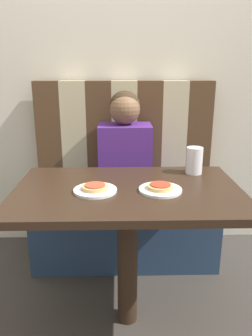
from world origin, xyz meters
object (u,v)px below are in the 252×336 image
(pizza_right, at_px, (160,186))
(plate_left, at_px, (95,190))
(drinking_cup, at_px, (194,160))
(plate_right, at_px, (160,190))
(pizza_left, at_px, (95,187))
(person, at_px, (125,146))

(pizza_right, bearing_deg, plate_left, 180.00)
(plate_left, xyz_separation_m, drinking_cup, (0.50, 0.25, 0.06))
(plate_left, distance_m, plate_right, 0.29)
(pizza_right, bearing_deg, drinking_cup, 50.86)
(pizza_left, xyz_separation_m, drinking_cup, (0.50, 0.25, 0.05))
(pizza_left, distance_m, drinking_cup, 0.56)
(person, distance_m, drinking_cup, 0.53)
(pizza_right, xyz_separation_m, drinking_cup, (0.21, 0.25, 0.05))
(person, bearing_deg, pizza_left, -102.76)
(pizza_left, bearing_deg, pizza_right, 0.00)
(plate_left, relative_size, drinking_cup, 1.40)
(person, distance_m, pizza_right, 0.66)
(plate_right, bearing_deg, pizza_left, -180.00)
(person, bearing_deg, plate_left, -102.76)
(plate_right, height_order, drinking_cup, drinking_cup)
(plate_right, distance_m, drinking_cup, 0.33)
(plate_left, relative_size, pizza_right, 1.67)
(plate_left, bearing_deg, pizza_right, -0.00)
(plate_right, relative_size, pizza_right, 1.67)
(plate_right, relative_size, drinking_cup, 1.40)
(person, height_order, pizza_left, person)
(plate_left, relative_size, plate_right, 1.00)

